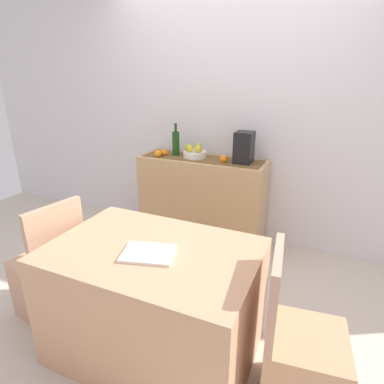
{
  "coord_description": "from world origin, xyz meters",
  "views": [
    {
      "loc": [
        0.95,
        -1.93,
        1.69
      ],
      "look_at": [
        -0.07,
        0.35,
        0.76
      ],
      "focal_mm": 30.27,
      "sensor_mm": 36.0,
      "label": 1
    }
  ],
  "objects_px": {
    "open_book": "(148,253)",
    "chair_near_window": "(51,281)",
    "fruit_bowl": "(195,154)",
    "chair_by_corner": "(300,363)",
    "sideboard_console": "(202,201)",
    "coffee_maker": "(244,148)",
    "dining_table": "(155,302)",
    "wine_bottle": "(176,143)"
  },
  "relations": [
    {
      "from": "open_book",
      "to": "chair_by_corner",
      "type": "xyz_separation_m",
      "value": [
        0.85,
        0.07,
        -0.48
      ]
    },
    {
      "from": "dining_table",
      "to": "chair_near_window",
      "type": "bearing_deg",
      "value": -179.79
    },
    {
      "from": "wine_bottle",
      "to": "open_book",
      "type": "xyz_separation_m",
      "value": [
        0.6,
        -1.53,
        -0.27
      ]
    },
    {
      "from": "sideboard_console",
      "to": "chair_by_corner",
      "type": "height_order",
      "value": "chair_by_corner"
    },
    {
      "from": "coffee_maker",
      "to": "wine_bottle",
      "type": "bearing_deg",
      "value": 180.0
    },
    {
      "from": "sideboard_console",
      "to": "open_book",
      "type": "height_order",
      "value": "sideboard_console"
    },
    {
      "from": "open_book",
      "to": "wine_bottle",
      "type": "bearing_deg",
      "value": 95.73
    },
    {
      "from": "fruit_bowl",
      "to": "dining_table",
      "type": "height_order",
      "value": "fruit_bowl"
    },
    {
      "from": "open_book",
      "to": "chair_by_corner",
      "type": "relative_size",
      "value": 0.31
    },
    {
      "from": "sideboard_console",
      "to": "chair_near_window",
      "type": "height_order",
      "value": "chair_near_window"
    },
    {
      "from": "sideboard_console",
      "to": "wine_bottle",
      "type": "relative_size",
      "value": 3.89
    },
    {
      "from": "sideboard_console",
      "to": "open_book",
      "type": "xyz_separation_m",
      "value": [
        0.31,
        -1.53,
        0.3
      ]
    },
    {
      "from": "sideboard_console",
      "to": "chair_by_corner",
      "type": "bearing_deg",
      "value": -51.65
    },
    {
      "from": "sideboard_console",
      "to": "coffee_maker",
      "type": "relative_size",
      "value": 4.32
    },
    {
      "from": "wine_bottle",
      "to": "open_book",
      "type": "height_order",
      "value": "wine_bottle"
    },
    {
      "from": "dining_table",
      "to": "wine_bottle",
      "type": "bearing_deg",
      "value": 111.65
    },
    {
      "from": "sideboard_console",
      "to": "fruit_bowl",
      "type": "distance_m",
      "value": 0.49
    },
    {
      "from": "sideboard_console",
      "to": "open_book",
      "type": "bearing_deg",
      "value": -78.44
    },
    {
      "from": "sideboard_console",
      "to": "wine_bottle",
      "type": "xyz_separation_m",
      "value": [
        -0.28,
        0.0,
        0.57
      ]
    },
    {
      "from": "wine_bottle",
      "to": "chair_by_corner",
      "type": "distance_m",
      "value": 2.19
    },
    {
      "from": "fruit_bowl",
      "to": "dining_table",
      "type": "relative_size",
      "value": 0.19
    },
    {
      "from": "fruit_bowl",
      "to": "sideboard_console",
      "type": "bearing_deg",
      "value": 0.0
    },
    {
      "from": "fruit_bowl",
      "to": "chair_by_corner",
      "type": "distance_m",
      "value": 2.03
    },
    {
      "from": "wine_bottle",
      "to": "open_book",
      "type": "distance_m",
      "value": 1.67
    },
    {
      "from": "open_book",
      "to": "chair_near_window",
      "type": "height_order",
      "value": "chair_near_window"
    },
    {
      "from": "dining_table",
      "to": "open_book",
      "type": "distance_m",
      "value": 0.39
    },
    {
      "from": "sideboard_console",
      "to": "chair_by_corner",
      "type": "xyz_separation_m",
      "value": [
        1.16,
        -1.47,
        -0.18
      ]
    },
    {
      "from": "sideboard_console",
      "to": "fruit_bowl",
      "type": "xyz_separation_m",
      "value": [
        -0.08,
        0.0,
        0.48
      ]
    },
    {
      "from": "wine_bottle",
      "to": "chair_by_corner",
      "type": "height_order",
      "value": "wine_bottle"
    },
    {
      "from": "dining_table",
      "to": "chair_by_corner",
      "type": "height_order",
      "value": "chair_by_corner"
    },
    {
      "from": "dining_table",
      "to": "chair_by_corner",
      "type": "xyz_separation_m",
      "value": [
        0.86,
        -0.0,
        -0.1
      ]
    },
    {
      "from": "fruit_bowl",
      "to": "coffee_maker",
      "type": "height_order",
      "value": "coffee_maker"
    },
    {
      "from": "coffee_maker",
      "to": "dining_table",
      "type": "xyz_separation_m",
      "value": [
        -0.11,
        -1.47,
        -0.66
      ]
    },
    {
      "from": "sideboard_console",
      "to": "chair_by_corner",
      "type": "relative_size",
      "value": 1.4
    },
    {
      "from": "sideboard_console",
      "to": "dining_table",
      "type": "xyz_separation_m",
      "value": [
        0.3,
        -1.47,
        -0.07
      ]
    },
    {
      "from": "chair_near_window",
      "to": "dining_table",
      "type": "bearing_deg",
      "value": 0.21
    },
    {
      "from": "wine_bottle",
      "to": "dining_table",
      "type": "height_order",
      "value": "wine_bottle"
    },
    {
      "from": "sideboard_console",
      "to": "coffee_maker",
      "type": "distance_m",
      "value": 0.72
    },
    {
      "from": "wine_bottle",
      "to": "chair_near_window",
      "type": "bearing_deg",
      "value": -100.85
    },
    {
      "from": "chair_near_window",
      "to": "chair_by_corner",
      "type": "height_order",
      "value": "same"
    },
    {
      "from": "coffee_maker",
      "to": "open_book",
      "type": "height_order",
      "value": "coffee_maker"
    },
    {
      "from": "dining_table",
      "to": "open_book",
      "type": "height_order",
      "value": "open_book"
    }
  ]
}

